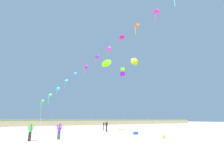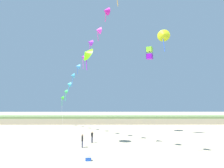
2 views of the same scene
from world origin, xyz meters
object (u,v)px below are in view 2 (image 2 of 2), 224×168
(person_far_left, at_px, (82,140))
(large_kite_high_solo, at_px, (164,35))
(large_kite_low_lead, at_px, (149,53))
(person_mid_center, at_px, (92,136))
(beach_cooler, at_px, (88,159))
(large_kite_mid_trail, at_px, (87,53))

(person_far_left, distance_m, large_kite_high_solo, 23.47)
(person_far_left, xyz_separation_m, large_kite_low_lead, (11.50, 12.24, 14.77))
(person_mid_center, bearing_deg, beach_cooler, -87.16)
(person_mid_center, bearing_deg, large_kite_high_solo, 23.89)
(beach_cooler, bearing_deg, large_kite_mid_trail, 99.46)
(person_mid_center, xyz_separation_m, beach_cooler, (0.45, -9.06, -0.75))
(person_mid_center, bearing_deg, person_far_left, -107.90)
(large_kite_mid_trail, distance_m, beach_cooler, 14.48)
(beach_cooler, bearing_deg, large_kite_low_lead, 61.09)
(person_far_left, xyz_separation_m, large_kite_high_solo, (13.41, 8.59, 17.23))
(large_kite_mid_trail, bearing_deg, beach_cooler, -80.54)
(person_mid_center, xyz_separation_m, large_kite_mid_trail, (-0.72, -2.05, 11.86))
(large_kite_high_solo, bearing_deg, person_far_left, -147.35)
(large_kite_mid_trail, relative_size, large_kite_high_solo, 0.80)
(person_mid_center, height_order, person_far_left, person_far_left)
(person_mid_center, relative_size, large_kite_mid_trail, 0.48)
(large_kite_mid_trail, bearing_deg, person_far_left, -105.13)
(large_kite_mid_trail, xyz_separation_m, beach_cooler, (1.17, -7.01, -12.61))
(large_kite_high_solo, bearing_deg, large_kite_low_lead, 117.64)
(person_far_left, height_order, beach_cooler, person_far_left)
(person_far_left, bearing_deg, large_kite_low_lead, 46.77)
(large_kite_low_lead, relative_size, large_kite_mid_trail, 0.69)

